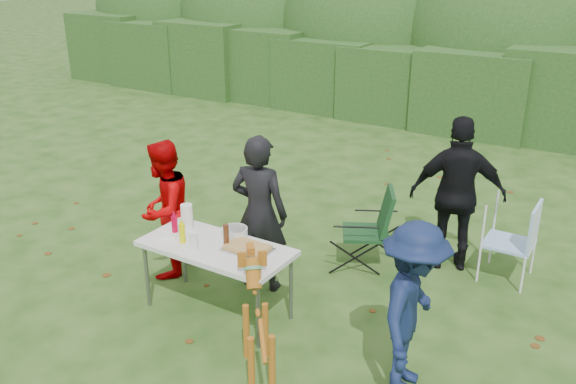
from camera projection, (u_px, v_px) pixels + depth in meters
The scene contains 20 objects.
ground at pixel (242, 314), 6.09m from camera, with size 80.00×80.00×0.00m, color #1E4211.
hedge_row at pixel (478, 88), 12.09m from camera, with size 22.00×1.40×1.70m, color #23471C.
shrub_backdrop at pixel (503, 40), 13.08m from camera, with size 20.00×2.60×3.20m, color #3D6628.
folding_table at pixel (216, 251), 5.89m from camera, with size 1.50×0.70×0.74m.
person_cook at pixel (259, 213), 6.32m from camera, with size 0.62×0.41×1.69m, color black.
person_red_jacket at pixel (164, 209), 6.62m from camera, with size 0.75×0.58×1.54m, color #B30003.
person_black_puffy at pixel (458, 195), 6.71m from camera, with size 1.04×0.43×1.77m, color black.
child at pixel (412, 309), 4.83m from camera, with size 0.95×0.55×1.48m, color #111D44.
dog at pixel (258, 328), 5.08m from camera, with size 0.97×0.39×0.92m, color #9D5816, non-canonical shape.
camping_chair at pixel (366, 228), 6.88m from camera, with size 0.59×0.59×0.94m, color #153D1B, non-canonical shape.
lawn_chair at pixel (509, 240), 6.62m from camera, with size 0.55×0.55×0.92m, color #4090D8, non-canonical shape.
food_tray at pixel (248, 250), 5.77m from camera, with size 0.45×0.30×0.02m, color #B7B7BA.
focaccia_bread at pixel (248, 247), 5.76m from camera, with size 0.40×0.26×0.04m, color tan.
mustard_bottle at pixel (182, 233), 5.90m from camera, with size 0.06×0.06×0.20m, color #E6E600.
ketchup_bottle at pixel (175, 226), 6.02m from camera, with size 0.06×0.06×0.22m, color #B90026.
beer_bottle at pixel (226, 236), 5.79m from camera, with size 0.06×0.06×0.24m, color #47230F.
paper_towel_roll at pixel (187, 217), 6.19m from camera, with size 0.12×0.12×0.26m, color white.
cup_stack at pixel (194, 241), 5.76m from camera, with size 0.08×0.08×0.18m, color white.
pasta_bowl at pixel (235, 233), 6.02m from camera, with size 0.26×0.26×0.10m, color silver.
plate_stack at pixel (170, 232), 6.10m from camera, with size 0.24×0.24×0.05m, color white.
Camera 1 is at (3.15, -4.18, 3.38)m, focal length 38.00 mm.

